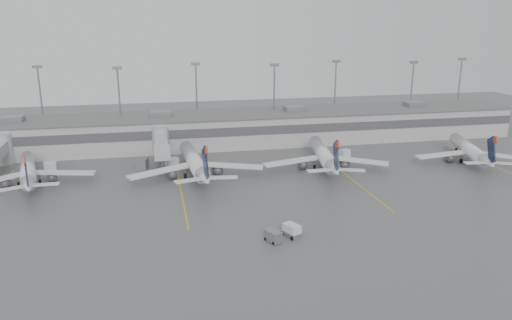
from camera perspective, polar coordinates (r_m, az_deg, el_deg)
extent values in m
plane|color=#4E4E50|center=(79.02, 5.41, -8.08)|extent=(260.00, 260.00, 0.00)
cube|color=#A3A39E|center=(131.72, -1.98, 3.61)|extent=(150.00, 16.00, 8.00)
cube|color=#47474C|center=(123.77, -1.33, 3.29)|extent=(150.00, 0.15, 2.20)
cube|color=#606060|center=(130.92, -1.99, 5.34)|extent=(152.00, 17.00, 0.30)
cube|color=slate|center=(133.08, -26.09, 4.23)|extent=(5.00, 4.00, 1.30)
cube|color=slate|center=(147.66, 17.60, 6.11)|extent=(5.00, 4.00, 1.30)
cylinder|color=gray|center=(140.90, -23.28, 5.62)|extent=(0.44, 0.44, 20.00)
cube|color=slate|center=(139.67, -23.74, 9.73)|extent=(2.40, 0.50, 0.80)
cylinder|color=gray|center=(130.93, -15.26, 5.66)|extent=(0.44, 0.44, 20.00)
cube|color=slate|center=(129.61, -15.60, 10.10)|extent=(2.40, 0.50, 0.80)
cylinder|color=gray|center=(138.60, -6.79, 6.65)|extent=(0.44, 0.44, 20.00)
cube|color=slate|center=(137.35, -6.93, 10.85)|extent=(2.40, 0.50, 0.80)
cylinder|color=gray|center=(134.54, 2.08, 6.47)|extent=(0.44, 0.44, 20.00)
cube|color=slate|center=(133.25, 2.12, 10.80)|extent=(2.40, 0.50, 0.80)
cylinder|color=gray|center=(147.54, 8.99, 7.12)|extent=(0.44, 0.44, 20.00)
cube|color=slate|center=(146.37, 9.16, 11.07)|extent=(2.40, 0.50, 0.80)
cylinder|color=gray|center=(149.20, 17.27, 6.70)|extent=(0.44, 0.44, 20.00)
cube|color=slate|center=(148.04, 17.60, 10.60)|extent=(2.40, 0.50, 0.80)
cylinder|color=gray|center=(165.92, 22.13, 7.11)|extent=(0.44, 0.44, 20.00)
cube|color=slate|center=(164.87, 22.50, 10.61)|extent=(2.40, 0.50, 0.80)
cylinder|color=#9FA2A5|center=(126.70, -26.85, 1.15)|extent=(4.00, 4.00, 7.00)
cylinder|color=#9FA2A5|center=(122.20, -10.83, 2.12)|extent=(4.00, 4.00, 7.00)
cube|color=#9FA2A5|center=(115.69, -10.77, 1.75)|extent=(2.80, 13.00, 2.60)
cube|color=#9FA2A5|center=(108.43, -10.67, 0.81)|extent=(3.40, 2.40, 3.00)
cylinder|color=gray|center=(109.21, -10.59, -0.66)|extent=(0.70, 0.70, 2.80)
cube|color=black|center=(109.50, -10.57, -1.19)|extent=(2.20, 1.20, 0.70)
cube|color=#E0B20D|center=(98.28, -8.60, -3.29)|extent=(0.25, 40.00, 0.01)
cube|color=#E0B20D|center=(105.82, 10.67, -1.99)|extent=(0.25, 40.00, 0.01)
cube|color=#E0B20D|center=(123.24, 25.90, -0.79)|extent=(0.25, 40.00, 0.01)
cylinder|color=silver|center=(109.91, -24.62, -1.00)|extent=(7.15, 20.63, 2.80)
cone|color=silver|center=(121.09, -24.67, 0.46)|extent=(3.29, 3.15, 2.80)
cone|color=silver|center=(97.90, -24.58, -2.73)|extent=(3.74, 5.16, 2.80)
cube|color=silver|center=(107.65, -21.11, -1.36)|extent=(12.30, 3.59, 0.33)
cube|color=black|center=(96.69, -24.76, -1.29)|extent=(1.40, 5.19, 6.10)
cube|color=#B9280E|center=(94.89, -24.93, -0.09)|extent=(0.68, 1.90, 1.77)
cylinder|color=black|center=(118.63, -24.53, -1.02)|extent=(0.50, 0.89, 0.84)
cylinder|color=black|center=(108.81, -25.50, -2.53)|extent=(0.63, 1.09, 1.03)
cylinder|color=black|center=(108.72, -23.45, -2.30)|extent=(0.63, 1.09, 1.03)
cylinder|color=silver|center=(105.77, -7.12, -0.08)|extent=(4.63, 23.08, 3.13)
cone|color=silver|center=(118.13, -8.07, 1.58)|extent=(3.31, 3.12, 3.13)
cone|color=silver|center=(92.54, -5.82, -2.10)|extent=(3.46, 5.40, 3.13)
cube|color=silver|center=(102.46, -10.88, -1.26)|extent=(13.58, 7.54, 0.36)
cube|color=silver|center=(104.51, -2.90, -0.64)|extent=(13.80, 5.96, 0.36)
cube|color=black|center=(91.16, -5.81, -0.39)|extent=(0.70, 5.88, 6.82)
cube|color=#B9280E|center=(89.15, -5.71, 1.04)|extent=(0.45, 2.12, 1.98)
cylinder|color=black|center=(115.43, -7.78, -0.11)|extent=(0.43, 0.96, 0.94)
cylinder|color=black|center=(104.24, -8.08, -1.82)|extent=(0.54, 1.17, 1.15)
cylinder|color=black|center=(104.85, -5.71, -1.63)|extent=(0.54, 1.17, 1.15)
cylinder|color=silver|center=(111.63, 7.66, 0.71)|extent=(6.64, 22.49, 3.04)
cone|color=silver|center=(123.62, 6.67, 2.23)|extent=(3.46, 3.30, 3.04)
cone|color=silver|center=(98.80, 9.00, -1.11)|extent=(3.83, 5.49, 3.04)
cube|color=silver|center=(108.12, 4.20, -0.14)|extent=(13.42, 4.58, 0.35)
cube|color=silver|center=(110.64, 11.52, -0.05)|extent=(12.91, 8.40, 0.35)
cube|color=black|center=(97.51, 9.13, 0.45)|extent=(1.23, 5.68, 6.63)
cube|color=#B9280E|center=(95.60, 9.36, 1.77)|extent=(0.63, 2.07, 1.92)
cylinder|color=black|center=(120.97, 6.88, 0.66)|extent=(0.50, 0.96, 0.91)
cylinder|color=black|center=(110.03, 6.70, -0.83)|extent=(0.63, 1.17, 1.11)
cylinder|color=black|center=(110.78, 8.88, -0.79)|extent=(0.63, 1.17, 1.11)
cylinder|color=silver|center=(125.45, 23.13, 1.16)|extent=(8.73, 20.95, 2.86)
cone|color=silver|center=(136.41, 21.63, 2.43)|extent=(3.51, 3.38, 2.86)
cone|color=silver|center=(113.79, 25.08, -0.28)|extent=(4.11, 5.39, 2.86)
cube|color=silver|center=(121.18, 20.48, 0.58)|extent=(12.47, 2.79, 0.33)
cube|color=silver|center=(125.51, 26.35, 0.42)|extent=(11.63, 9.09, 0.33)
cube|color=black|center=(112.69, 25.32, 1.01)|extent=(1.81, 5.24, 6.25)
cube|color=#B9280E|center=(111.02, 25.69, 2.08)|extent=(0.83, 1.93, 1.81)
cylinder|color=black|center=(133.95, 21.91, 1.09)|extent=(0.57, 0.92, 0.86)
cylinder|color=black|center=(123.64, 22.40, -0.08)|extent=(0.71, 1.13, 1.05)
cylinder|color=black|center=(124.93, 24.15, -0.12)|extent=(0.71, 1.13, 1.05)
cube|color=silver|center=(76.64, 4.11, -8.03)|extent=(2.60, 3.07, 1.96)
cube|color=slate|center=(76.88, 4.10, -8.44)|extent=(2.99, 3.55, 0.76)
cylinder|color=black|center=(77.14, 3.07, -8.40)|extent=(0.48, 0.65, 0.61)
cylinder|color=black|center=(78.19, 4.05, -8.07)|extent=(0.48, 0.65, 0.61)
cylinder|color=black|center=(75.64, 4.15, -8.93)|extent=(0.48, 0.65, 0.61)
cylinder|color=black|center=(76.71, 5.14, -8.58)|extent=(0.48, 0.65, 0.61)
cube|color=slate|center=(74.85, 1.98, -8.67)|extent=(2.52, 3.06, 1.62)
cylinder|color=black|center=(75.41, 1.11, -9.00)|extent=(0.42, 0.57, 0.53)
cylinder|color=black|center=(74.84, 2.84, -9.22)|extent=(0.42, 0.57, 0.53)
cube|color=silver|center=(118.14, -22.45, -0.61)|extent=(2.66, 1.91, 1.78)
cube|color=silver|center=(113.08, -9.59, -0.26)|extent=(3.25, 2.77, 1.95)
cube|color=silver|center=(121.12, 10.12, 0.75)|extent=(2.92, 2.51, 1.75)
cube|color=slate|center=(113.15, -12.86, -0.37)|extent=(2.87, 3.89, 2.20)
cone|color=orange|center=(115.98, -24.93, -1.47)|extent=(0.43, 0.43, 0.69)
cone|color=orange|center=(103.59, -6.29, -2.01)|extent=(0.41, 0.41, 0.65)
cone|color=orange|center=(116.21, 7.92, -0.06)|extent=(0.46, 0.46, 0.74)
cone|color=orange|center=(131.97, 21.40, 0.91)|extent=(0.48, 0.48, 0.76)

